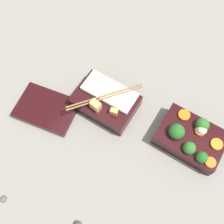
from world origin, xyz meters
TOP-DOWN VIEW (x-y plane):
  - ground_plane at (0.00, 0.00)m, footprint 3.00×3.00m
  - bento_tray_vegetable at (-0.14, -0.03)m, footprint 0.18×0.13m
  - bento_tray_rice at (0.13, 0.00)m, footprint 0.18×0.19m
  - bento_lid at (0.27, 0.11)m, footprint 0.19×0.15m
  - pebble_0 at (0.21, 0.37)m, footprint 0.02×0.02m

SIDE VIEW (x-z plane):
  - ground_plane at x=0.00m, z-range 0.00..0.00m
  - pebble_0 at x=0.21m, z-range 0.00..0.01m
  - bento_lid at x=0.27m, z-range 0.00..0.02m
  - bento_tray_rice at x=0.13m, z-range -0.01..0.07m
  - bento_tray_vegetable at x=-0.14m, z-range -0.01..0.07m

